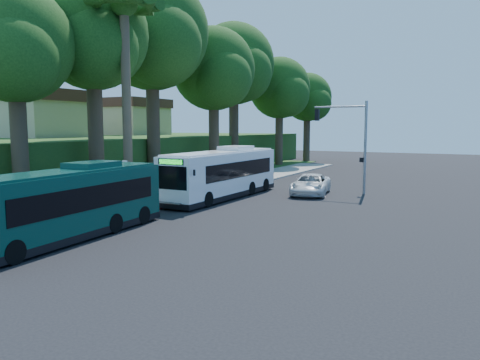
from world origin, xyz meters
The scene contains 19 objects.
ground centered at (0.00, 0.00, 0.00)m, with size 140.00×140.00×0.00m, color black.
sidewalk centered at (-7.30, 0.00, 0.06)m, with size 4.50×70.00×0.12m, color gray.
red_curb centered at (-5.00, -4.00, 0.07)m, with size 0.25×30.00×0.13m, color #9F1811.
grass_verge centered at (-13.00, 5.00, 0.03)m, with size 8.00×70.00×0.06m, color #234719.
bus_shelter centered at (-7.26, -2.86, 1.81)m, with size 3.20×1.51×2.55m.
stop_sign_pole centered at (-5.40, -5.00, 2.08)m, with size 0.35×0.06×3.17m.
traffic_signal_pole centered at (3.78, 10.00, 4.42)m, with size 4.10×0.30×7.00m.
palm_tree centered at (-8.20, -1.50, 12.38)m, with size 4.20×4.20×14.40m.
hillside_backdrop centered at (-26.30, 15.10, 2.44)m, with size 24.00×60.00×8.80m.
tree_0 centered at (-12.40, -0.02, 11.20)m, with size 8.40×8.00×15.70m.
tree_1 centered at (-13.37, 7.98, 12.73)m, with size 10.50×10.00×18.26m.
tree_2 centered at (-11.89, 15.98, 10.48)m, with size 8.82×8.40×15.12m.
tree_3 centered at (-13.88, 23.98, 11.98)m, with size 10.08×9.60×17.28m.
tree_4 centered at (-11.40, 31.98, 9.73)m, with size 8.40×8.00×14.14m.
tree_5 centered at (-10.41, 39.99, 8.96)m, with size 7.35×7.00×12.86m.
tree_6 centered at (-12.91, -6.01, 9.71)m, with size 7.56×7.20×13.74m.
white_bus centered at (-3.80, 3.52, 1.78)m, with size 2.75×12.28×3.65m.
teal_bus centered at (-3.81, -10.75, 1.67)m, with size 3.12×11.58×3.42m.
pickup centered at (1.27, 7.93, 0.77)m, with size 2.55×5.52×1.53m, color silver.
Camera 1 is at (12.77, -25.50, 5.10)m, focal length 35.00 mm.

